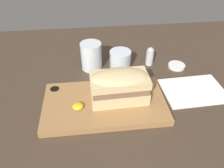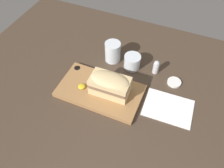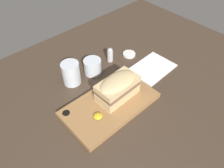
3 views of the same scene
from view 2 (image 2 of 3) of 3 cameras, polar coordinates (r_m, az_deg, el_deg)
dining_table at (r=97.14cm, az=-0.20°, el=-4.97°), size 154.22×124.21×2.00cm
serving_board at (r=98.61cm, az=-3.15°, el=-1.75°), size 37.26×20.89×2.22cm
sandwich at (r=92.67cm, az=-0.55°, el=0.01°), size 17.29×9.73×9.85cm
mustard_dollop at (r=98.67cm, az=-7.93°, el=-0.64°), size 3.25×3.25×1.30cm
water_glass at (r=110.08cm, az=0.19°, el=8.17°), size 7.82×7.82×10.38cm
wine_glass at (r=107.55cm, az=5.29°, el=5.76°), size 8.06×8.06×7.01cm
napkin at (r=97.42cm, az=14.47°, el=-6.00°), size 21.18×15.88×0.40cm
salt_shaker at (r=106.42cm, az=11.45°, el=4.44°), size 2.91×2.91×7.37cm
condiment_dish at (r=106.27cm, az=15.93°, el=0.44°), size 6.40×6.40×1.06cm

